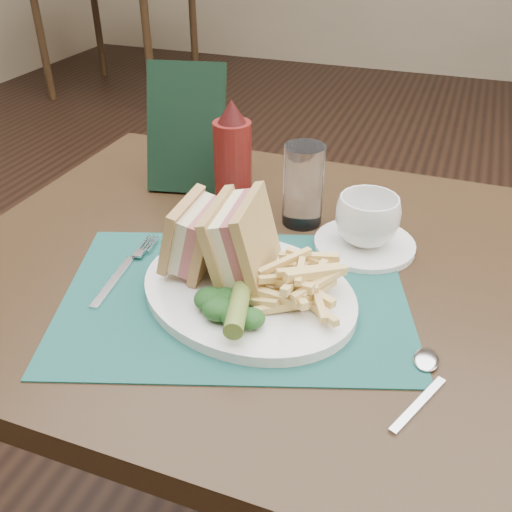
% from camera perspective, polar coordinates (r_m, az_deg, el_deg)
% --- Properties ---
extents(floor, '(7.00, 7.00, 0.00)m').
position_cam_1_polar(floor, '(1.68, 6.47, -13.02)').
color(floor, black).
rests_on(floor, ground).
extents(wall_back, '(6.00, 0.00, 6.00)m').
position_cam_1_polar(wall_back, '(4.81, 17.74, 16.89)').
color(wall_back, gray).
rests_on(wall_back, ground).
extents(table_main, '(0.90, 0.75, 0.75)m').
position_cam_1_polar(table_main, '(1.08, 0.59, -17.12)').
color(table_main, black).
rests_on(table_main, ground).
extents(table_bg_left, '(0.90, 0.75, 0.75)m').
position_cam_1_polar(table_bg_left, '(4.18, -13.40, 20.60)').
color(table_bg_left, black).
rests_on(table_bg_left, ground).
extents(placemat, '(0.53, 0.45, 0.00)m').
position_cam_1_polar(placemat, '(0.75, -2.12, -4.08)').
color(placemat, '#174C46').
rests_on(placemat, table_main).
extents(plate, '(0.37, 0.33, 0.01)m').
position_cam_1_polar(plate, '(0.75, -0.80, -3.59)').
color(plate, white).
rests_on(plate, placemat).
extents(sandwich_half_a, '(0.08, 0.10, 0.10)m').
position_cam_1_polar(sandwich_half_a, '(0.76, -7.44, 2.33)').
color(sandwich_half_a, tan).
rests_on(sandwich_half_a, plate).
extents(sandwich_half_b, '(0.09, 0.12, 0.12)m').
position_cam_1_polar(sandwich_half_b, '(0.73, -3.03, 1.88)').
color(sandwich_half_b, tan).
rests_on(sandwich_half_b, plate).
extents(kale_garnish, '(0.11, 0.08, 0.03)m').
position_cam_1_polar(kale_garnish, '(0.69, -2.58, -4.91)').
color(kale_garnish, '#153916').
rests_on(kale_garnish, plate).
extents(pickle_spear, '(0.05, 0.12, 0.03)m').
position_cam_1_polar(pickle_spear, '(0.68, -1.66, -4.50)').
color(pickle_spear, olive).
rests_on(pickle_spear, plate).
extents(fries_pile, '(0.18, 0.20, 0.05)m').
position_cam_1_polar(fries_pile, '(0.72, 4.36, -1.84)').
color(fries_pile, '#EAC975').
rests_on(fries_pile, plate).
extents(fork, '(0.06, 0.17, 0.01)m').
position_cam_1_polar(fork, '(0.82, -13.00, -1.11)').
color(fork, silver).
rests_on(fork, placemat).
extents(spoon, '(0.09, 0.15, 0.01)m').
position_cam_1_polar(spoon, '(0.65, 16.24, -12.36)').
color(spoon, silver).
rests_on(spoon, table_main).
extents(saucer, '(0.16, 0.16, 0.01)m').
position_cam_1_polar(saucer, '(0.87, 10.78, 1.14)').
color(saucer, white).
rests_on(saucer, table_main).
extents(coffee_cup, '(0.12, 0.12, 0.07)m').
position_cam_1_polar(coffee_cup, '(0.85, 11.07, 3.56)').
color(coffee_cup, white).
rests_on(coffee_cup, saucer).
extents(drinking_glass, '(0.07, 0.07, 0.13)m').
position_cam_1_polar(drinking_glass, '(0.89, 4.76, 7.05)').
color(drinking_glass, white).
rests_on(drinking_glass, table_main).
extents(ketchup_bottle, '(0.08, 0.08, 0.19)m').
position_cam_1_polar(ketchup_bottle, '(0.92, -2.35, 9.88)').
color(ketchup_bottle, '#5B120F').
rests_on(ketchup_bottle, table_main).
extents(check_presenter, '(0.15, 0.11, 0.21)m').
position_cam_1_polar(check_presenter, '(1.01, -7.01, 12.54)').
color(check_presenter, black).
rests_on(check_presenter, table_main).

